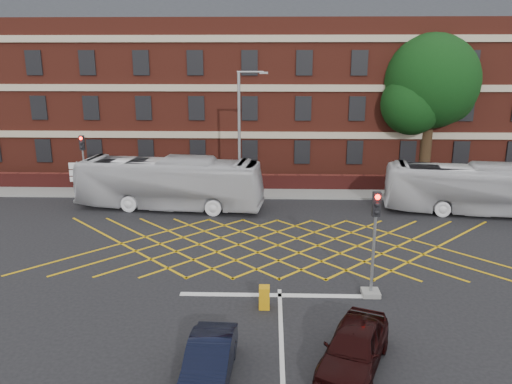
{
  "coord_description": "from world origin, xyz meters",
  "views": [
    {
      "loc": [
        -0.41,
        -21.66,
        9.2
      ],
      "look_at": [
        -1.1,
        1.5,
        2.92
      ],
      "focal_mm": 35.0,
      "sensor_mm": 36.0,
      "label": 1
    }
  ],
  "objects_px": {
    "traffic_light_near": "(373,254)",
    "utility_cabinet": "(264,297)",
    "deciduous_tree": "(430,88)",
    "bus_left": "(170,183)",
    "traffic_light_far": "(85,173)",
    "street_lamp": "(241,162)",
    "direction_signs": "(77,173)",
    "bus_right": "(478,189)",
    "car_maroon": "(354,347)",
    "car_navy": "(209,362)"
  },
  "relations": [
    {
      "from": "traffic_light_near",
      "to": "utility_cabinet",
      "type": "xyz_separation_m",
      "value": [
        -4.24,
        -1.16,
        -1.33
      ]
    },
    {
      "from": "deciduous_tree",
      "to": "utility_cabinet",
      "type": "relative_size",
      "value": 12.53
    },
    {
      "from": "utility_cabinet",
      "to": "bus_left",
      "type": "bearing_deg",
      "value": 115.41
    },
    {
      "from": "deciduous_tree",
      "to": "traffic_light_near",
      "type": "bearing_deg",
      "value": -111.49
    },
    {
      "from": "bus_left",
      "to": "traffic_light_near",
      "type": "xyz_separation_m",
      "value": [
        10.33,
        -11.66,
        0.15
      ]
    },
    {
      "from": "traffic_light_far",
      "to": "deciduous_tree",
      "type": "bearing_deg",
      "value": 13.68
    },
    {
      "from": "bus_left",
      "to": "deciduous_tree",
      "type": "distance_m",
      "value": 20.3
    },
    {
      "from": "traffic_light_far",
      "to": "utility_cabinet",
      "type": "relative_size",
      "value": 4.89
    },
    {
      "from": "street_lamp",
      "to": "direction_signs",
      "type": "height_order",
      "value": "street_lamp"
    },
    {
      "from": "bus_right",
      "to": "utility_cabinet",
      "type": "distance_m",
      "value": 17.7
    },
    {
      "from": "bus_left",
      "to": "bus_right",
      "type": "distance_m",
      "value": 18.8
    },
    {
      "from": "traffic_light_far",
      "to": "bus_right",
      "type": "bearing_deg",
      "value": -5.64
    },
    {
      "from": "traffic_light_far",
      "to": "street_lamp",
      "type": "bearing_deg",
      "value": -7.08
    },
    {
      "from": "bus_right",
      "to": "traffic_light_near",
      "type": "height_order",
      "value": "traffic_light_near"
    },
    {
      "from": "bus_left",
      "to": "deciduous_tree",
      "type": "bearing_deg",
      "value": -59.47
    },
    {
      "from": "deciduous_tree",
      "to": "direction_signs",
      "type": "bearing_deg",
      "value": -170.55
    },
    {
      "from": "car_maroon",
      "to": "traffic_light_near",
      "type": "xyz_separation_m",
      "value": [
        1.46,
        4.83,
        1.07
      ]
    },
    {
      "from": "bus_right",
      "to": "deciduous_tree",
      "type": "xyz_separation_m",
      "value": [
        -0.81,
        8.29,
        5.48
      ]
    },
    {
      "from": "car_navy",
      "to": "utility_cabinet",
      "type": "relative_size",
      "value": 4.24
    },
    {
      "from": "deciduous_tree",
      "to": "utility_cabinet",
      "type": "xyz_separation_m",
      "value": [
        -11.88,
        -20.58,
        -6.56
      ]
    },
    {
      "from": "bus_right",
      "to": "car_maroon",
      "type": "distance_m",
      "value": 18.8
    },
    {
      "from": "bus_left",
      "to": "car_navy",
      "type": "distance_m",
      "value": 17.86
    },
    {
      "from": "car_maroon",
      "to": "traffic_light_near",
      "type": "relative_size",
      "value": 0.96
    },
    {
      "from": "utility_cabinet",
      "to": "direction_signs",
      "type": "bearing_deg",
      "value": 129.02
    },
    {
      "from": "bus_right",
      "to": "traffic_light_far",
      "type": "bearing_deg",
      "value": 93.19
    },
    {
      "from": "street_lamp",
      "to": "utility_cabinet",
      "type": "height_order",
      "value": "street_lamp"
    },
    {
      "from": "car_navy",
      "to": "traffic_light_far",
      "type": "xyz_separation_m",
      "value": [
        -10.57,
        19.16,
        1.15
      ]
    },
    {
      "from": "bus_right",
      "to": "car_maroon",
      "type": "xyz_separation_m",
      "value": [
        -9.92,
        -15.95,
        -0.82
      ]
    },
    {
      "from": "car_navy",
      "to": "traffic_light_far",
      "type": "bearing_deg",
      "value": 121.41
    },
    {
      "from": "car_maroon",
      "to": "direction_signs",
      "type": "height_order",
      "value": "direction_signs"
    },
    {
      "from": "car_navy",
      "to": "traffic_light_near",
      "type": "distance_m",
      "value": 8.13
    },
    {
      "from": "traffic_light_near",
      "to": "utility_cabinet",
      "type": "bearing_deg",
      "value": -164.63
    },
    {
      "from": "car_maroon",
      "to": "deciduous_tree",
      "type": "distance_m",
      "value": 26.65
    },
    {
      "from": "street_lamp",
      "to": "utility_cabinet",
      "type": "relative_size",
      "value": 9.61
    },
    {
      "from": "traffic_light_near",
      "to": "street_lamp",
      "type": "xyz_separation_m",
      "value": [
        -5.92,
        12.28,
        1.08
      ]
    },
    {
      "from": "car_maroon",
      "to": "traffic_light_near",
      "type": "distance_m",
      "value": 5.16
    },
    {
      "from": "traffic_light_far",
      "to": "direction_signs",
      "type": "xyz_separation_m",
      "value": [
        -1.16,
        1.65,
        -0.39
      ]
    },
    {
      "from": "car_maroon",
      "to": "street_lamp",
      "type": "relative_size",
      "value": 0.49
    },
    {
      "from": "deciduous_tree",
      "to": "traffic_light_near",
      "type": "relative_size",
      "value": 2.56
    },
    {
      "from": "car_navy",
      "to": "traffic_light_near",
      "type": "bearing_deg",
      "value": 46.51
    },
    {
      "from": "direction_signs",
      "to": "car_maroon",
      "type": "bearing_deg",
      "value": -51.31
    },
    {
      "from": "car_maroon",
      "to": "bus_left",
      "type": "bearing_deg",
      "value": 140.48
    },
    {
      "from": "bus_left",
      "to": "deciduous_tree",
      "type": "relative_size",
      "value": 1.06
    },
    {
      "from": "car_maroon",
      "to": "traffic_light_far",
      "type": "height_order",
      "value": "traffic_light_far"
    },
    {
      "from": "traffic_light_near",
      "to": "traffic_light_far",
      "type": "bearing_deg",
      "value": 140.31
    },
    {
      "from": "traffic_light_near",
      "to": "bus_right",
      "type": "bearing_deg",
      "value": 52.75
    },
    {
      "from": "bus_left",
      "to": "street_lamp",
      "type": "relative_size",
      "value": 1.38
    },
    {
      "from": "bus_left",
      "to": "car_maroon",
      "type": "relative_size",
      "value": 2.84
    },
    {
      "from": "bus_left",
      "to": "car_navy",
      "type": "height_order",
      "value": "bus_left"
    },
    {
      "from": "street_lamp",
      "to": "direction_signs",
      "type": "relative_size",
      "value": 3.82
    }
  ]
}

